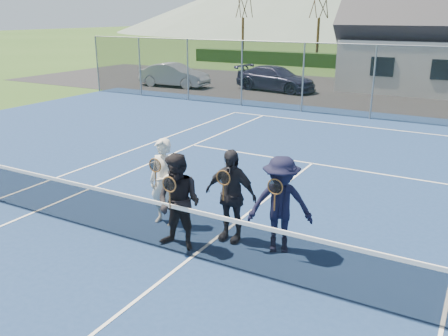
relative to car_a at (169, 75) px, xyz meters
The scene contains 14 objects.
ground 13.34m from the car_a, 10.41° to the left, with size 220.00×220.00×0.00m, color #2B4B1A.
court_surface 21.94m from the car_a, 53.32° to the right, with size 30.00×30.00×0.02m, color navy.
tarmac_carpark 9.44m from the car_a, 14.82° to the left, with size 40.00×12.00×0.01m, color black.
hedge_row 19.48m from the car_a, 47.72° to the left, with size 40.00×1.20×1.10m, color black.
car_a is the anchor object (origin of this frame).
car_b 0.91m from the car_a, 35.19° to the right, with size 1.45×4.17×1.37m, color gray.
car_c 6.70m from the car_a, ahead, with size 1.91×4.69×1.36m, color #1A1B34.
court_markings 21.94m from the car_a, 53.32° to the right, with size 11.03×23.83×0.01m.
tennis_net 21.94m from the car_a, 53.32° to the right, with size 11.68×0.08×1.10m.
perimeter_fence 13.76m from the car_a, 17.34° to the right, with size 30.07×0.07×3.02m.
player_a 20.39m from the car_a, 54.56° to the right, with size 0.67×0.51×1.80m.
player_b 21.51m from the car_a, 53.81° to the right, with size 0.89×0.70×1.80m.
player_c 21.30m from the car_a, 51.19° to the right, with size 1.06×0.51×1.80m.
player_d 21.91m from the car_a, 49.10° to the right, with size 1.34×1.09×1.80m.
Camera 1 is at (4.21, -6.28, 4.16)m, focal length 38.00 mm.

